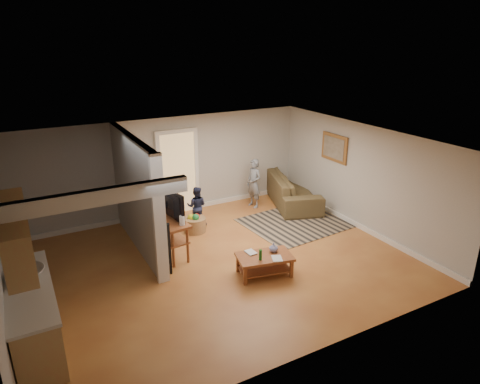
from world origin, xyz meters
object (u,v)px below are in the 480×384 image
object	(u,v)px
coffee_table	(265,259)
toddler	(197,225)
tv_console	(167,221)
sofa	(290,201)
toy_basket	(195,224)
child	(254,206)
speaker_left	(168,249)
speaker_right	(148,227)

from	to	relation	value
coffee_table	toddler	world-z (taller)	coffee_table
tv_console	sofa	bearing A→B (deg)	10.92
toy_basket	child	xyz separation A→B (m)	(2.01, 0.69, -0.19)
toddler	toy_basket	bearing A→B (deg)	91.43
toy_basket	child	size ratio (longest dim) A/B	0.40
coffee_table	speaker_left	world-z (taller)	speaker_left
tv_console	child	xyz separation A→B (m)	(2.93, 1.45, -0.75)
sofa	toy_basket	distance (m)	3.18
tv_console	toddler	size ratio (longest dim) A/B	1.37
sofa	tv_console	bearing A→B (deg)	127.02
tv_console	toy_basket	xyz separation A→B (m)	(0.91, 0.76, -0.56)
speaker_left	toddler	size ratio (longest dim) A/B	1.06
speaker_right	coffee_table	bearing A→B (deg)	-43.73
tv_console	speaker_right	size ratio (longest dim) A/B	1.41
tv_console	speaker_right	distance (m)	0.64
coffee_table	speaker_left	size ratio (longest dim) A/B	1.09
tv_console	child	world-z (taller)	tv_console
toy_basket	speaker_left	bearing A→B (deg)	-127.83
speaker_left	toddler	xyz separation A→B (m)	(1.36, 1.81, -0.53)
tv_console	toy_basket	distance (m)	1.31
speaker_left	toy_basket	size ratio (longest dim) A/B	2.01
toddler	speaker_left	bearing A→B (deg)	86.45
speaker_left	child	bearing A→B (deg)	56.40
speaker_right	toy_basket	bearing A→B (deg)	21.59
sofa	toy_basket	xyz separation A→B (m)	(-3.12, -0.56, 0.19)
coffee_table	sofa	bearing A→B (deg)	48.16
child	toddler	world-z (taller)	child
coffee_table	toddler	distance (m)	2.77
coffee_table	toy_basket	world-z (taller)	coffee_table
coffee_table	toy_basket	xyz separation A→B (m)	(-0.44, 2.44, -0.13)
tv_console	speaker_left	xyz separation A→B (m)	(-0.27, -0.76, -0.22)
sofa	speaker_left	bearing A→B (deg)	134.74
coffee_table	tv_console	distance (m)	2.20
sofa	speaker_left	size ratio (longest dim) A/B	2.55
speaker_left	speaker_right	xyz separation A→B (m)	(0.00, 1.28, -0.05)
child	toy_basket	bearing A→B (deg)	-81.01
coffee_table	speaker_left	distance (m)	1.87
child	toddler	distance (m)	1.87
tv_console	toy_basket	bearing A→B (deg)	32.55
toy_basket	tv_console	bearing A→B (deg)	-140.33
speaker_right	child	size ratio (longest dim) A/B	0.73
child	sofa	bearing A→B (deg)	73.14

